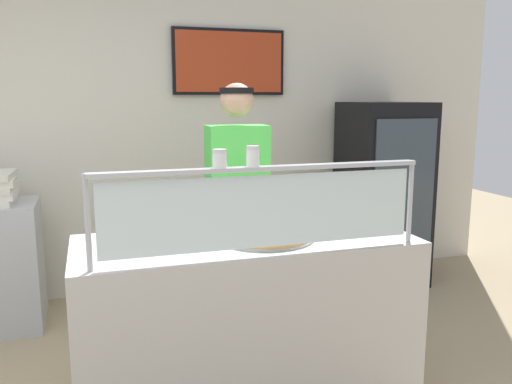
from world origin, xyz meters
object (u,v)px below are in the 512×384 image
at_px(pizza_server, 263,232).
at_px(parmesan_shaker, 220,160).
at_px(worker_figure, 238,203).
at_px(pepper_flake_shaker, 253,158).
at_px(pizza_tray, 265,235).
at_px(drink_fridge, 383,194).

bearing_deg(pizza_server, parmesan_shaker, -155.18).
height_order(pizza_server, worker_figure, worker_figure).
distance_m(pizza_server, pepper_flake_shaker, 0.51).
xyz_separation_m(pizza_tray, worker_figure, (0.04, 0.68, 0.04)).
height_order(pizza_tray, drink_fridge, drink_fridge).
xyz_separation_m(parmesan_shaker, worker_figure, (0.35, 0.95, -0.40)).
bearing_deg(pepper_flake_shaker, pizza_server, 62.45).
relative_size(parmesan_shaker, worker_figure, 0.05).
xyz_separation_m(pizza_server, drink_fridge, (1.68, 1.62, -0.17)).
bearing_deg(pepper_flake_shaker, drink_fridge, 46.02).
distance_m(pizza_server, worker_figure, 0.70).
bearing_deg(worker_figure, pepper_flake_shaker, -101.68).
relative_size(pizza_tray, parmesan_shaker, 6.13).
distance_m(pizza_tray, worker_figure, 0.68).
relative_size(pizza_server, drink_fridge, 0.17).
height_order(pizza_tray, pizza_server, pizza_server).
bearing_deg(drink_fridge, worker_figure, -150.20).
bearing_deg(drink_fridge, pizza_tray, -135.96).
distance_m(pizza_server, parmesan_shaker, 0.56).
relative_size(parmesan_shaker, pepper_flake_shaker, 0.89).
xyz_separation_m(parmesan_shaker, pepper_flake_shaker, (0.15, 0.00, 0.00)).
distance_m(pizza_tray, drink_fridge, 2.31).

